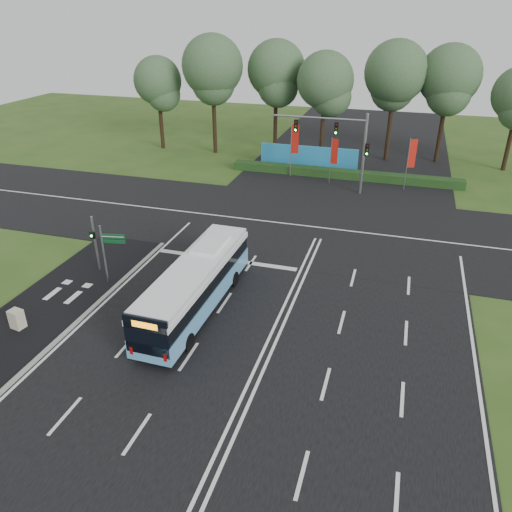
{
  "coord_description": "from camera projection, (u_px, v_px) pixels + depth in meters",
  "views": [
    {
      "loc": [
        5.29,
        -22.31,
        15.14
      ],
      "look_at": [
        -2.05,
        2.0,
        2.22
      ],
      "focal_mm": 35.0,
      "sensor_mm": 36.0,
      "label": 1
    }
  ],
  "objects": [
    {
      "name": "utility_cabinet",
      "position": [
        17.0,
        319.0,
        25.73
      ],
      "size": [
        0.74,
        0.65,
        1.1
      ],
      "primitive_type": "cube",
      "rotation": [
        0.0,
        0.0,
        -0.17
      ],
      "color": "#BEB799",
      "rests_on": "ground"
    },
    {
      "name": "eucalyptus_row",
      "position": [
        326.0,
        75.0,
        50.97
      ],
      "size": [
        42.07,
        9.57,
        12.46
      ],
      "color": "black",
      "rests_on": "ground"
    },
    {
      "name": "ground",
      "position": [
        281.0,
        313.0,
        27.26
      ],
      "size": [
        120.0,
        120.0,
        0.0
      ],
      "primitive_type": "plane",
      "color": "#2E4E1A",
      "rests_on": "ground"
    },
    {
      "name": "kerb_strip",
      "position": [
        89.0,
        311.0,
        27.28
      ],
      "size": [
        0.25,
        18.0,
        0.12
      ],
      "primitive_type": "cube",
      "color": "gray",
      "rests_on": "ground"
    },
    {
      "name": "street_sign",
      "position": [
        108.0,
        247.0,
        29.15
      ],
      "size": [
        1.44,
        0.36,
        3.74
      ],
      "rotation": [
        0.0,
        0.0,
        0.2
      ],
      "color": "gray",
      "rests_on": "ground"
    },
    {
      "name": "banner_flag_right",
      "position": [
        411.0,
        157.0,
        43.76
      ],
      "size": [
        0.67,
        0.25,
        4.72
      ],
      "rotation": [
        0.0,
        0.0,
        0.3
      ],
      "color": "gray",
      "rests_on": "ground"
    },
    {
      "name": "hedge",
      "position": [
        344.0,
        174.0,
        47.98
      ],
      "size": [
        22.0,
        1.2,
        0.8
      ],
      "primitive_type": "cube",
      "color": "#163312",
      "rests_on": "ground"
    },
    {
      "name": "bike_path",
      "position": [
        52.0,
        305.0,
        27.91
      ],
      "size": [
        5.0,
        18.0,
        0.06
      ],
      "primitive_type": "cube",
      "color": "black",
      "rests_on": "ground"
    },
    {
      "name": "road_main",
      "position": [
        281.0,
        313.0,
        27.26
      ],
      "size": [
        20.0,
        120.0,
        0.04
      ],
      "primitive_type": "cube",
      "color": "black",
      "rests_on": "ground"
    },
    {
      "name": "road_cross",
      "position": [
        320.0,
        228.0,
        37.49
      ],
      "size": [
        120.0,
        14.0,
        0.05
      ],
      "primitive_type": "cube",
      "color": "black",
      "rests_on": "ground"
    },
    {
      "name": "banner_flag_left",
      "position": [
        294.0,
        142.0,
        47.25
      ],
      "size": [
        0.76,
        0.08,
        5.13
      ],
      "rotation": [
        0.0,
        0.0,
        0.03
      ],
      "color": "gray",
      "rests_on": "ground"
    },
    {
      "name": "pedestrian_signal",
      "position": [
        95.0,
        242.0,
        30.64
      ],
      "size": [
        0.33,
        0.43,
        3.68
      ],
      "rotation": [
        0.0,
        0.0,
        -0.25
      ],
      "color": "gray",
      "rests_on": "ground"
    },
    {
      "name": "banner_flag_mid",
      "position": [
        334.0,
        154.0,
        45.38
      ],
      "size": [
        0.64,
        0.09,
        4.33
      ],
      "rotation": [
        0.0,
        0.0,
        -0.06
      ],
      "color": "gray",
      "rests_on": "ground"
    },
    {
      "name": "city_bus",
      "position": [
        196.0,
        285.0,
        26.82
      ],
      "size": [
        2.47,
        10.86,
        3.11
      ],
      "rotation": [
        0.0,
        0.0,
        -0.02
      ],
      "color": "#579ACB",
      "rests_on": "ground"
    },
    {
      "name": "blue_hoarding",
      "position": [
        308.0,
        157.0,
        50.83
      ],
      "size": [
        10.0,
        0.3,
        2.2
      ],
      "primitive_type": "cube",
      "color": "#2282BB",
      "rests_on": "ground"
    },
    {
      "name": "traffic_light_gantry",
      "position": [
        344.0,
        140.0,
        42.58
      ],
      "size": [
        8.41,
        0.28,
        7.0
      ],
      "color": "gray",
      "rests_on": "ground"
    }
  ]
}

